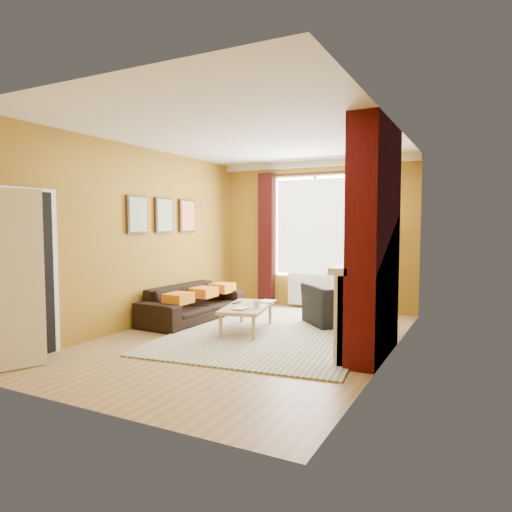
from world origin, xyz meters
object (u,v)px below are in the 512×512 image
sofa (193,303)px  armchair (340,305)px  floor_lamp (384,241)px  coffee_table (247,308)px  wicker_stool (348,301)px

sofa → armchair: 2.42m
sofa → floor_lamp: size_ratio=1.21×
coffee_table → floor_lamp: size_ratio=0.77×
armchair → floor_lamp: floor_lamp is taller
sofa → wicker_stool: 2.72m
armchair → coffee_table: size_ratio=0.78×
coffee_table → floor_lamp: 2.73m
coffee_table → floor_lamp: bearing=38.5°
sofa → coffee_table: sofa is taller
sofa → floor_lamp: floor_lamp is taller
coffee_table → floor_lamp: (1.58, 2.00, 0.97)m
coffee_table → sofa: bearing=152.2°
sofa → wicker_stool: (2.19, 1.61, -0.04)m
armchair → floor_lamp: bearing=-161.4°
wicker_stool → floor_lamp: bearing=7.0°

